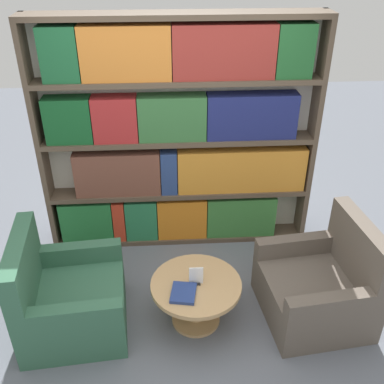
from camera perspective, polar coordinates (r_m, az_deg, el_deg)
The scene contains 7 objects.
ground_plane at distance 4.04m, azimuth -0.65°, elevation -18.23°, with size 14.00×14.00×0.00m, color slate.
bookshelf at distance 4.52m, azimuth -1.79°, elevation 6.57°, with size 2.75×0.30×2.40m.
armchair_left at distance 4.08m, azimuth -15.55°, elevation -12.98°, with size 0.93×0.96×0.93m.
armchair_right at distance 4.20m, azimuth 15.96°, elevation -11.53°, with size 0.95×0.98×0.93m.
coffee_table at distance 3.97m, azimuth 0.51°, elevation -12.82°, with size 0.78×0.78×0.43m.
table_sign at distance 3.83m, azimuth 0.52°, elevation -10.71°, with size 0.12×0.06×0.17m.
stray_book at distance 3.78m, azimuth -1.10°, elevation -12.69°, with size 0.24×0.27×0.03m.
Camera 1 is at (-0.12, -2.63, 3.06)m, focal length 42.00 mm.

